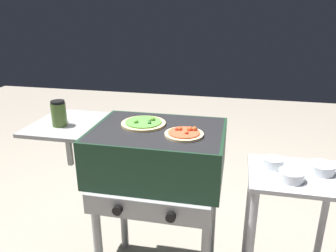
{
  "coord_description": "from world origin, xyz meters",
  "views": [
    {
      "loc": [
        0.35,
        -1.44,
        1.46
      ],
      "look_at": [
        0.05,
        0.0,
        0.92
      ],
      "focal_mm": 35.32,
      "sensor_mm": 36.0,
      "label": 1
    }
  ],
  "objects_px": {
    "sauce_jar": "(59,114)",
    "topping_bowl_far": "(291,176)",
    "grill": "(155,156)",
    "prep_table": "(292,212)",
    "topping_bowl_middle": "(273,163)",
    "pizza_veggie": "(144,123)",
    "topping_bowl_near": "(322,169)",
    "pizza_pepperoni": "(184,133)"
  },
  "relations": [
    {
      "from": "prep_table",
      "to": "topping_bowl_near",
      "type": "height_order",
      "value": "topping_bowl_near"
    },
    {
      "from": "grill",
      "to": "pizza_pepperoni",
      "type": "height_order",
      "value": "pizza_pepperoni"
    },
    {
      "from": "grill",
      "to": "sauce_jar",
      "type": "height_order",
      "value": "sauce_jar"
    },
    {
      "from": "pizza_veggie",
      "to": "topping_bowl_middle",
      "type": "distance_m",
      "value": 0.66
    },
    {
      "from": "pizza_veggie",
      "to": "prep_table",
      "type": "bearing_deg",
      "value": -3.46
    },
    {
      "from": "topping_bowl_near",
      "to": "topping_bowl_middle",
      "type": "distance_m",
      "value": 0.21
    },
    {
      "from": "sauce_jar",
      "to": "topping_bowl_middle",
      "type": "height_order",
      "value": "sauce_jar"
    },
    {
      "from": "pizza_veggie",
      "to": "topping_bowl_near",
      "type": "xyz_separation_m",
      "value": [
        0.85,
        -0.01,
        -0.16
      ]
    },
    {
      "from": "prep_table",
      "to": "topping_bowl_far",
      "type": "xyz_separation_m",
      "value": [
        -0.04,
        -0.07,
        0.23
      ]
    },
    {
      "from": "grill",
      "to": "prep_table",
      "type": "xyz_separation_m",
      "value": [
        0.67,
        0.0,
        -0.23
      ]
    },
    {
      "from": "grill",
      "to": "topping_bowl_middle",
      "type": "distance_m",
      "value": 0.57
    },
    {
      "from": "prep_table",
      "to": "pizza_veggie",
      "type": "bearing_deg",
      "value": 176.54
    },
    {
      "from": "pizza_pepperoni",
      "to": "sauce_jar",
      "type": "bearing_deg",
      "value": 179.7
    },
    {
      "from": "grill",
      "to": "sauce_jar",
      "type": "distance_m",
      "value": 0.52
    },
    {
      "from": "pizza_pepperoni",
      "to": "topping_bowl_near",
      "type": "relative_size",
      "value": 1.52
    },
    {
      "from": "prep_table",
      "to": "topping_bowl_far",
      "type": "relative_size",
      "value": 6.62
    },
    {
      "from": "pizza_veggie",
      "to": "sauce_jar",
      "type": "relative_size",
      "value": 1.74
    },
    {
      "from": "pizza_veggie",
      "to": "topping_bowl_near",
      "type": "bearing_deg",
      "value": -0.58
    },
    {
      "from": "pizza_veggie",
      "to": "topping_bowl_near",
      "type": "height_order",
      "value": "pizza_veggie"
    },
    {
      "from": "prep_table",
      "to": "topping_bowl_middle",
      "type": "height_order",
      "value": "topping_bowl_middle"
    },
    {
      "from": "topping_bowl_far",
      "to": "topping_bowl_middle",
      "type": "xyz_separation_m",
      "value": [
        -0.07,
        0.12,
        0.0
      ]
    },
    {
      "from": "grill",
      "to": "topping_bowl_far",
      "type": "bearing_deg",
      "value": -5.62
    },
    {
      "from": "grill",
      "to": "topping_bowl_far",
      "type": "relative_size",
      "value": 8.69
    },
    {
      "from": "topping_bowl_near",
      "to": "prep_table",
      "type": "bearing_deg",
      "value": -161.29
    },
    {
      "from": "sauce_jar",
      "to": "topping_bowl_middle",
      "type": "distance_m",
      "value": 1.06
    },
    {
      "from": "grill",
      "to": "prep_table",
      "type": "relative_size",
      "value": 1.31
    },
    {
      "from": "grill",
      "to": "prep_table",
      "type": "distance_m",
      "value": 0.71
    },
    {
      "from": "pizza_pepperoni",
      "to": "sauce_jar",
      "type": "relative_size",
      "value": 1.41
    },
    {
      "from": "topping_bowl_near",
      "to": "sauce_jar",
      "type": "bearing_deg",
      "value": -176.04
    },
    {
      "from": "pizza_veggie",
      "to": "topping_bowl_middle",
      "type": "relative_size",
      "value": 2.26
    },
    {
      "from": "topping_bowl_far",
      "to": "topping_bowl_middle",
      "type": "relative_size",
      "value": 1.13
    },
    {
      "from": "grill",
      "to": "topping_bowl_middle",
      "type": "bearing_deg",
      "value": 5.54
    },
    {
      "from": "topping_bowl_far",
      "to": "prep_table",
      "type": "bearing_deg",
      "value": 59.04
    },
    {
      "from": "sauce_jar",
      "to": "topping_bowl_far",
      "type": "height_order",
      "value": "sauce_jar"
    },
    {
      "from": "pizza_pepperoni",
      "to": "pizza_veggie",
      "type": "bearing_deg",
      "value": 156.02
    },
    {
      "from": "prep_table",
      "to": "topping_bowl_far",
      "type": "distance_m",
      "value": 0.24
    },
    {
      "from": "pizza_veggie",
      "to": "topping_bowl_near",
      "type": "relative_size",
      "value": 1.89
    },
    {
      "from": "grill",
      "to": "pizza_pepperoni",
      "type": "relative_size",
      "value": 5.38
    },
    {
      "from": "pizza_pepperoni",
      "to": "topping_bowl_far",
      "type": "distance_m",
      "value": 0.51
    },
    {
      "from": "sauce_jar",
      "to": "topping_bowl_middle",
      "type": "relative_size",
      "value": 1.3
    },
    {
      "from": "topping_bowl_middle",
      "to": "topping_bowl_near",
      "type": "bearing_deg",
      "value": -3.83
    },
    {
      "from": "pizza_pepperoni",
      "to": "prep_table",
      "type": "xyz_separation_m",
      "value": [
        0.52,
        0.05,
        -0.39
      ]
    }
  ]
}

